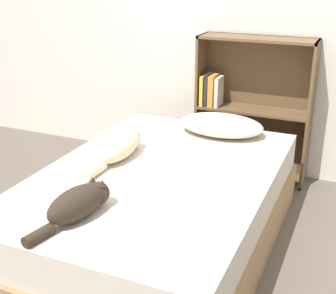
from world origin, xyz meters
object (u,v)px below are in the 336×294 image
(cat_dark, at_px, (79,203))
(bookshelf, at_px, (250,106))
(bed, at_px, (158,210))
(pillow, at_px, (221,125))
(cat_light, at_px, (119,147))

(cat_dark, xyz_separation_m, bookshelf, (0.34, 1.88, -0.00))
(cat_dark, relative_size, bookshelf, 0.46)
(cat_dark, height_order, bookshelf, bookshelf)
(cat_dark, distance_m, bookshelf, 1.91)
(bed, bearing_deg, pillow, 79.50)
(bed, distance_m, pillow, 0.83)
(bed, xyz_separation_m, cat_light, (-0.31, 0.09, 0.32))
(pillow, distance_m, bookshelf, 0.52)
(bed, distance_m, cat_light, 0.45)
(cat_light, height_order, bookshelf, bookshelf)
(bookshelf, bearing_deg, bed, -99.79)
(bed, relative_size, cat_dark, 3.80)
(pillow, xyz_separation_m, cat_dark, (-0.27, -1.37, 0.01))
(pillow, relative_size, bookshelf, 0.54)
(bed, bearing_deg, cat_light, 163.22)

